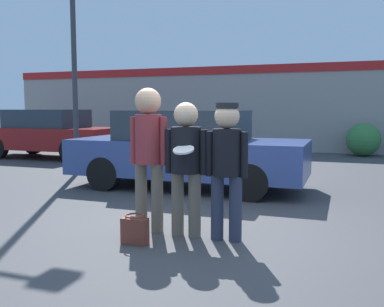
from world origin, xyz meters
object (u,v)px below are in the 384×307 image
object	(u,v)px
parked_car_far	(49,133)
handbag	(135,230)
person_left	(149,146)
shrub	(363,140)
person_middle_with_frisbee	(186,158)
person_right	(227,160)
parked_car_near	(187,149)
street_lamp	(78,1)

from	to	relation	value
parked_car_far	handbag	world-z (taller)	parked_car_far
person_left	handbag	size ratio (longest dim) A/B	5.25
parked_car_far	shrub	size ratio (longest dim) A/B	4.02
person_left	person_middle_with_frisbee	xyz separation A→B (m)	(0.50, -0.03, -0.12)
person_right	handbag	world-z (taller)	person_right
parked_car_near	shrub	distance (m)	8.05
person_left	street_lamp	distance (m)	6.01
street_lamp	parked_car_far	bearing A→B (deg)	139.01
parked_car_far	handbag	xyz separation A→B (m)	(6.59, -6.90, -0.61)
person_middle_with_frisbee	parked_car_far	xyz separation A→B (m)	(-7.02, 6.41, -0.19)
shrub	handbag	xyz separation A→B (m)	(-2.78, -10.79, -0.38)
parked_car_far	handbag	size ratio (longest dim) A/B	12.74
parked_car_far	street_lamp	xyz separation A→B (m)	(2.93, -2.55, 3.23)
person_middle_with_frisbee	person_right	xyz separation A→B (m)	(0.50, 0.00, -0.00)
parked_car_far	shrub	world-z (taller)	parked_car_far
shrub	handbag	distance (m)	11.15
parked_car_far	person_left	bearing A→B (deg)	-44.38
parked_car_far	street_lamp	world-z (taller)	street_lamp
person_right	parked_car_far	size ratio (longest dim) A/B	0.37
person_middle_with_frisbee	shrub	world-z (taller)	person_middle_with_frisbee
person_left	handbag	xyz separation A→B (m)	(0.07, -0.52, -0.91)
person_right	parked_car_near	size ratio (longest dim) A/B	0.36
person_middle_with_frisbee	person_left	bearing A→B (deg)	177.16
person_right	handbag	size ratio (longest dim) A/B	4.70
person_right	shrub	bearing A→B (deg)	79.87
person_left	shrub	world-z (taller)	person_left
person_middle_with_frisbee	shrub	distance (m)	10.56
person_left	parked_car_near	distance (m)	3.08
person_left	person_right	xyz separation A→B (m)	(1.01, -0.02, -0.12)
handbag	person_middle_with_frisbee	bearing A→B (deg)	48.70
person_middle_with_frisbee	shrub	xyz separation A→B (m)	(2.34, 10.29, -0.42)
person_right	parked_car_near	bearing A→B (deg)	118.13
parked_car_near	street_lamp	size ratio (longest dim) A/B	0.68
parked_car_near	street_lamp	bearing A→B (deg)	164.40
parked_car_near	person_right	bearing A→B (deg)	-61.87
parked_car_near	handbag	bearing A→B (deg)	-79.12
person_right	person_left	bearing A→B (deg)	178.65
shrub	person_left	bearing A→B (deg)	-105.49
parked_car_far	parked_car_near	bearing A→B (deg)	-29.76
street_lamp	shrub	world-z (taller)	street_lamp
handbag	shrub	bearing A→B (deg)	75.56
parked_car_near	person_middle_with_frisbee	bearing A→B (deg)	-69.79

